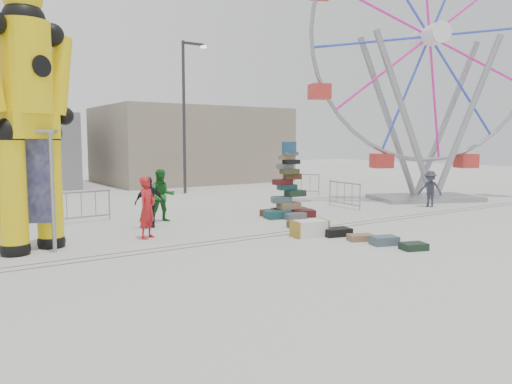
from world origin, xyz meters
TOP-DOWN VIEW (x-y plane):
  - ground at (0.00, 0.00)m, footprint 90.00×90.00m
  - track_line_near at (0.00, 0.60)m, footprint 40.00×0.04m
  - track_line_far at (0.00, 1.00)m, footprint 40.00×0.04m
  - building_right at (7.00, 20.00)m, footprint 12.00×8.00m
  - lamp_post_right at (3.09, 13.00)m, footprint 1.41×0.25m
  - lamp_post_left at (-3.91, 15.00)m, footprint 1.41×0.25m
  - suitcase_tower at (2.48, 3.38)m, footprint 2.10×1.76m
  - crash_test_dummy at (-6.46, 2.49)m, footprint 2.70×1.60m
  - ferris_wheel at (11.12, 3.90)m, footprint 10.75×4.75m
  - steamer_trunk at (0.66, 0.00)m, footprint 1.11×0.76m
  - row_case_0 at (1.33, 1.29)m, footprint 0.85×0.76m
  - row_case_1 at (1.29, 0.47)m, footprint 0.80×0.68m
  - row_case_2 at (1.37, -0.40)m, footprint 0.92×0.70m
  - row_case_3 at (1.45, -1.30)m, footprint 0.83×0.68m
  - row_case_4 at (1.56, -2.06)m, footprint 0.82×0.68m
  - row_case_5 at (1.70, -2.92)m, footprint 0.76×0.65m
  - barricade_dummy_c at (-4.21, 6.37)m, footprint 2.00×0.26m
  - barricade_wheel_front at (6.02, 4.05)m, footprint 0.30×2.00m
  - barricade_wheel_back at (7.92, 9.20)m, footprint 0.95×1.85m
  - pedestrian_red at (-3.40, 2.42)m, footprint 0.78×0.73m
  - pedestrian_green at (-1.83, 4.96)m, footprint 1.05×0.92m
  - pedestrian_black at (-2.68, 4.02)m, footprint 1.00×0.47m
  - pedestrian_grey at (9.20, 2.15)m, footprint 0.88×1.13m

SIDE VIEW (x-z plane):
  - ground at x=0.00m, z-range 0.00..0.00m
  - track_line_near at x=0.00m, z-range 0.00..0.01m
  - track_line_far at x=0.00m, z-range 0.00..0.01m
  - row_case_3 at x=1.45m, z-range 0.00..0.18m
  - row_case_5 at x=1.70m, z-range 0.00..0.18m
  - row_case_0 at x=1.33m, z-range 0.00..0.20m
  - row_case_1 at x=1.29m, z-range 0.00..0.21m
  - row_case_2 at x=1.37m, z-range 0.00..0.23m
  - row_case_4 at x=1.56m, z-range 0.00..0.24m
  - steamer_trunk at x=0.66m, z-range 0.00..0.47m
  - barricade_dummy_c at x=-4.21m, z-range 0.00..1.10m
  - barricade_wheel_front at x=6.02m, z-range 0.00..1.10m
  - barricade_wheel_back at x=7.92m, z-range 0.00..1.10m
  - pedestrian_grey at x=9.20m, z-range 0.00..1.54m
  - suitcase_tower at x=2.48m, z-range -0.61..2.16m
  - pedestrian_black at x=-2.68m, z-range 0.00..1.66m
  - pedestrian_red at x=-3.40m, z-range 0.00..1.80m
  - pedestrian_green at x=-1.83m, z-range 0.00..1.83m
  - building_right at x=7.00m, z-range 0.00..5.00m
  - crash_test_dummy at x=-6.46m, z-range 0.19..7.18m
  - lamp_post_right at x=3.09m, z-range 0.48..8.48m
  - lamp_post_left at x=-3.91m, z-range 0.48..8.48m
  - ferris_wheel at x=11.12m, z-range -0.10..13.37m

